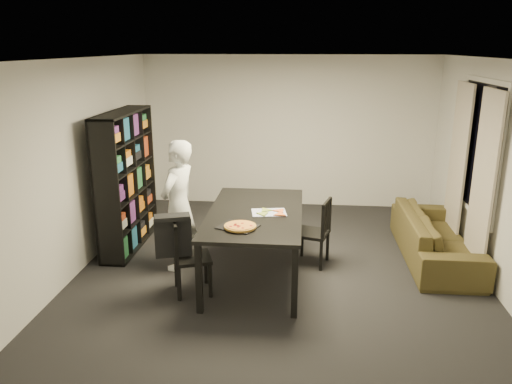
# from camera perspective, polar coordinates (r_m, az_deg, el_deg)

# --- Properties ---
(room) EXTENTS (5.01, 5.51, 2.61)m
(room) POSITION_cam_1_polar(r_m,az_deg,el_deg) (6.02, 2.82, 2.54)
(room) COLOR black
(room) RESTS_ON ground
(window_pane) EXTENTS (0.02, 1.40, 1.60)m
(window_pane) POSITION_cam_1_polar(r_m,az_deg,el_deg) (6.93, 24.18, 4.64)
(window_pane) COLOR black
(window_pane) RESTS_ON room
(window_frame) EXTENTS (0.03, 1.52, 1.72)m
(window_frame) POSITION_cam_1_polar(r_m,az_deg,el_deg) (6.92, 24.14, 4.64)
(window_frame) COLOR white
(window_frame) RESTS_ON room
(curtain_left) EXTENTS (0.03, 0.70, 2.25)m
(curtain_left) POSITION_cam_1_polar(r_m,az_deg,el_deg) (6.49, 24.50, 0.71)
(curtain_left) COLOR #BCB1A1
(curtain_left) RESTS_ON room
(curtain_right) EXTENTS (0.03, 0.70, 2.25)m
(curtain_right) POSITION_cam_1_polar(r_m,az_deg,el_deg) (7.45, 22.03, 2.87)
(curtain_right) COLOR #BCB1A1
(curtain_right) RESTS_ON room
(bookshelf) EXTENTS (0.35, 1.50, 1.90)m
(bookshelf) POSITION_cam_1_polar(r_m,az_deg,el_deg) (7.11, -14.61, 1.27)
(bookshelf) COLOR black
(bookshelf) RESTS_ON room
(dining_table) EXTENTS (1.11, 2.00, 0.83)m
(dining_table) POSITION_cam_1_polar(r_m,az_deg,el_deg) (5.98, -0.09, -2.94)
(dining_table) COLOR black
(dining_table) RESTS_ON room
(chair_left) EXTENTS (0.52, 0.52, 0.88)m
(chair_left) POSITION_cam_1_polar(r_m,az_deg,el_deg) (5.72, -8.16, -6.79)
(chair_left) COLOR black
(chair_left) RESTS_ON room
(chair_right) EXTENTS (0.50, 0.50, 0.88)m
(chair_right) POSITION_cam_1_polar(r_m,az_deg,el_deg) (6.44, 7.13, -4.10)
(chair_right) COLOR black
(chair_right) RESTS_ON room
(draped_jacket) EXTENTS (0.42, 0.29, 0.49)m
(draped_jacket) POSITION_cam_1_polar(r_m,az_deg,el_deg) (5.63, -9.47, -4.78)
(draped_jacket) COLOR black
(draped_jacket) RESTS_ON chair_left
(person) EXTENTS (0.57, 0.70, 1.65)m
(person) POSITION_cam_1_polar(r_m,az_deg,el_deg) (6.29, -8.84, -1.52)
(person) COLOR white
(person) RESTS_ON room
(baking_tray) EXTENTS (0.49, 0.45, 0.01)m
(baking_tray) POSITION_cam_1_polar(r_m,az_deg,el_deg) (5.46, -2.09, -3.99)
(baking_tray) COLOR black
(baking_tray) RESTS_ON dining_table
(pepperoni_pizza) EXTENTS (0.35, 0.35, 0.03)m
(pepperoni_pizza) POSITION_cam_1_polar(r_m,az_deg,el_deg) (5.42, -1.82, -3.93)
(pepperoni_pizza) COLOR #A87930
(pepperoni_pizza) RESTS_ON dining_table
(kitchen_towel) EXTENTS (0.44, 0.36, 0.01)m
(kitchen_towel) POSITION_cam_1_polar(r_m,az_deg,el_deg) (5.92, 1.48, -2.36)
(kitchen_towel) COLOR silver
(kitchen_towel) RESTS_ON dining_table
(pizza_slices) EXTENTS (0.41, 0.36, 0.01)m
(pizza_slices) POSITION_cam_1_polar(r_m,az_deg,el_deg) (5.90, 1.82, -2.32)
(pizza_slices) COLOR gold
(pizza_slices) RESTS_ON dining_table
(sofa) EXTENTS (0.82, 2.09, 0.61)m
(sofa) POSITION_cam_1_polar(r_m,az_deg,el_deg) (7.05, 19.84, -4.83)
(sofa) COLOR #403119
(sofa) RESTS_ON room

